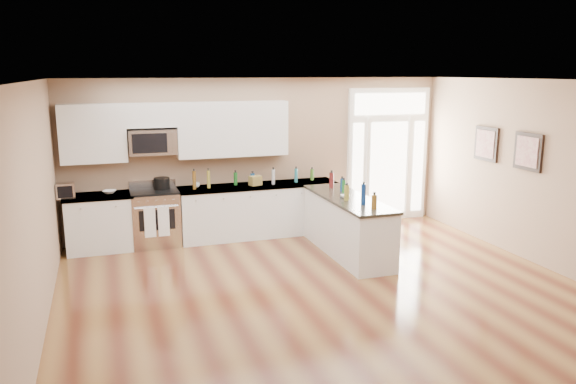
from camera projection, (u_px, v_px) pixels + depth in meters
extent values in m
plane|color=#542717|center=(353.00, 316.00, 6.80)|extent=(8.00, 8.00, 0.00)
plane|color=#9A7C62|center=(262.00, 156.00, 10.21)|extent=(7.00, 0.00, 7.00)
plane|color=#9A7C62|center=(26.00, 231.00, 5.42)|extent=(0.00, 8.00, 8.00)
plane|color=white|center=(359.00, 81.00, 6.21)|extent=(8.00, 8.00, 0.00)
cube|color=silver|center=(100.00, 224.00, 9.24)|extent=(1.06, 0.62, 0.90)
cube|color=black|center=(102.00, 247.00, 9.32)|extent=(1.02, 0.52, 0.10)
cube|color=black|center=(98.00, 196.00, 9.14)|extent=(1.10, 0.66, 0.04)
cube|color=silver|center=(259.00, 211.00, 10.08)|extent=(2.81, 0.62, 0.90)
cube|color=black|center=(259.00, 233.00, 10.16)|extent=(2.77, 0.52, 0.10)
cube|color=black|center=(258.00, 186.00, 9.98)|extent=(2.85, 0.66, 0.04)
cube|color=silver|center=(347.00, 227.00, 9.07)|extent=(0.65, 2.28, 0.90)
cube|color=black|center=(346.00, 250.00, 9.15)|extent=(0.61, 2.18, 0.10)
cube|color=black|center=(348.00, 198.00, 8.97)|extent=(0.69, 2.32, 0.04)
cube|color=silver|center=(93.00, 134.00, 9.06)|extent=(1.04, 0.33, 0.95)
cube|color=silver|center=(233.00, 129.00, 9.77)|extent=(1.94, 0.33, 0.95)
cube|color=silver|center=(151.00, 115.00, 9.29)|extent=(0.82, 0.33, 0.40)
cube|color=silver|center=(152.00, 142.00, 9.35)|extent=(0.78, 0.40, 0.42)
cube|color=black|center=(150.00, 143.00, 9.14)|extent=(0.56, 0.01, 0.32)
cube|color=white|center=(388.00, 155.00, 10.99)|extent=(1.70, 0.08, 2.60)
cube|color=white|center=(388.00, 168.00, 10.99)|extent=(0.78, 0.02, 1.80)
cube|color=white|center=(358.00, 170.00, 10.79)|extent=(0.22, 0.02, 1.80)
cube|color=white|center=(418.00, 166.00, 11.20)|extent=(0.22, 0.02, 1.80)
cube|color=white|center=(391.00, 104.00, 10.73)|extent=(1.50, 0.02, 0.40)
cube|color=black|center=(486.00, 144.00, 9.55)|extent=(0.04, 0.58, 0.58)
cube|color=#8C3845|center=(485.00, 144.00, 9.55)|extent=(0.01, 0.46, 0.46)
cube|color=black|center=(528.00, 152.00, 8.63)|extent=(0.04, 0.58, 0.58)
cube|color=#8C3845|center=(527.00, 152.00, 8.62)|extent=(0.01, 0.46, 0.46)
cube|color=silver|center=(155.00, 219.00, 9.52)|extent=(0.79, 0.65, 0.92)
cube|color=black|center=(154.00, 191.00, 9.42)|extent=(0.79, 0.60, 0.03)
cube|color=silver|center=(152.00, 184.00, 9.68)|extent=(0.79, 0.04, 0.14)
cube|color=black|center=(157.00, 220.00, 9.20)|extent=(0.58, 0.01, 0.34)
cylinder|color=silver|center=(157.00, 207.00, 9.13)|extent=(0.70, 0.02, 0.02)
cube|color=white|center=(150.00, 222.00, 9.13)|extent=(0.18, 0.02, 0.50)
cube|color=white|center=(164.00, 221.00, 9.20)|extent=(0.18, 0.02, 0.50)
cylinder|color=black|center=(162.00, 183.00, 9.53)|extent=(0.33, 0.33, 0.21)
cube|color=silver|center=(65.00, 190.00, 8.88)|extent=(0.29, 0.23, 0.24)
cube|color=olive|center=(255.00, 181.00, 9.89)|extent=(0.24, 0.20, 0.17)
imported|color=white|center=(109.00, 192.00, 9.24)|extent=(0.27, 0.27, 0.05)
imported|color=white|center=(345.00, 196.00, 8.92)|extent=(0.18, 0.18, 0.05)
imported|color=white|center=(196.00, 185.00, 9.70)|extent=(0.13, 0.13, 0.09)
cylinder|color=#19591E|center=(236.00, 179.00, 9.91)|extent=(0.07, 0.07, 0.23)
cylinder|color=navy|center=(342.00, 185.00, 9.40)|extent=(0.07, 0.07, 0.21)
cylinder|color=brown|center=(374.00, 202.00, 8.18)|extent=(0.08, 0.08, 0.21)
cylinder|color=olive|center=(347.00, 193.00, 8.73)|extent=(0.08, 0.08, 0.24)
cylinder|color=#26727F|center=(296.00, 175.00, 10.15)|extent=(0.06, 0.06, 0.25)
cylinder|color=#591919|center=(332.00, 180.00, 9.65)|extent=(0.08, 0.08, 0.27)
cylinder|color=#B2B2B7|center=(273.00, 177.00, 9.96)|extent=(0.06, 0.06, 0.27)
cylinder|color=navy|center=(363.00, 194.00, 8.43)|extent=(0.07, 0.07, 0.32)
cylinder|color=#3F7226|center=(312.00, 175.00, 10.36)|extent=(0.07, 0.07, 0.20)
cylinder|color=#19591E|center=(344.00, 188.00, 9.03)|extent=(0.06, 0.06, 0.26)
cylinder|color=navy|center=(253.00, 179.00, 9.96)|extent=(0.08, 0.08, 0.20)
cylinder|color=brown|center=(194.00, 180.00, 9.54)|extent=(0.06, 0.06, 0.31)
cylinder|color=olive|center=(209.00, 179.00, 9.64)|extent=(0.06, 0.06, 0.30)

